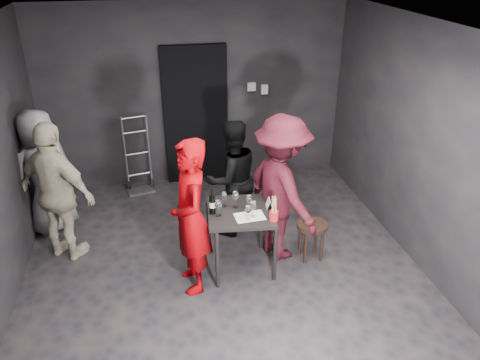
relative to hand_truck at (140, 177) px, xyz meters
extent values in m
cube|color=black|center=(0.91, -2.25, -0.21)|extent=(4.50, 5.00, 0.02)
cube|color=silver|center=(0.91, -2.25, 2.49)|extent=(4.50, 5.00, 0.02)
cube|color=black|center=(0.91, 0.25, 1.14)|extent=(4.50, 0.04, 2.70)
cube|color=black|center=(0.91, -4.75, 1.14)|extent=(4.50, 0.04, 2.70)
cube|color=black|center=(3.16, -2.25, 1.14)|extent=(0.04, 5.00, 2.70)
cube|color=black|center=(0.91, 0.19, 0.84)|extent=(0.95, 0.10, 2.10)
cube|color=#B7B7B2|center=(1.76, 0.20, 1.24)|extent=(0.12, 0.06, 0.12)
cube|color=#B7B7B2|center=(1.96, 0.20, 1.19)|extent=(0.10, 0.06, 0.14)
cylinder|color=#B2B2B7|center=(-0.17, 0.03, 0.37)|extent=(0.03, 0.03, 1.17)
cylinder|color=#B2B2B7|center=(0.17, 0.03, 0.37)|extent=(0.03, 0.03, 1.17)
cube|color=#B2B2B7|center=(0.00, -0.08, -0.20)|extent=(0.39, 0.21, 0.03)
cylinder|color=black|center=(-0.17, 0.06, -0.13)|extent=(0.04, 0.16, 0.16)
cylinder|color=black|center=(0.17, 0.06, -0.13)|extent=(0.04, 0.16, 0.16)
cube|color=black|center=(1.12, -2.15, 0.52)|extent=(0.72, 0.72, 0.04)
cylinder|color=black|center=(0.80, -2.47, 0.14)|extent=(0.04, 0.04, 0.71)
cylinder|color=black|center=(1.44, -2.47, 0.14)|extent=(0.04, 0.04, 0.71)
cylinder|color=black|center=(0.80, -1.83, 0.14)|extent=(0.04, 0.04, 0.71)
cylinder|color=black|center=(1.44, -1.83, 0.14)|extent=(0.04, 0.04, 0.71)
cylinder|color=#312114|center=(1.97, -2.15, 0.24)|extent=(0.36, 0.36, 0.04)
cylinder|color=#312114|center=(2.07, -2.05, -0.01)|extent=(0.04, 0.04, 0.41)
cylinder|color=#312114|center=(1.87, -2.05, -0.01)|extent=(0.04, 0.04, 0.41)
cylinder|color=#312114|center=(1.87, -2.25, -0.01)|extent=(0.04, 0.04, 0.41)
cylinder|color=#312114|center=(2.07, -2.25, -0.01)|extent=(0.04, 0.04, 0.41)
imported|color=#A70006|center=(0.55, -2.37, 0.77)|extent=(0.54, 0.76, 1.97)
imported|color=black|center=(1.16, -1.38, 0.56)|extent=(0.84, 0.63, 1.54)
imported|color=#400F18|center=(1.63, -1.99, 0.81)|extent=(1.03, 1.45, 2.05)
imported|color=#C4B898|center=(-0.87, -1.53, 0.75)|extent=(1.23, 1.08, 1.92)
imported|color=gray|center=(-1.13, -0.86, 0.67)|extent=(0.96, 0.91, 1.76)
cube|color=white|center=(1.19, -2.30, 0.54)|extent=(0.33, 0.23, 0.00)
cylinder|color=black|center=(0.81, -2.15, 0.64)|extent=(0.07, 0.07, 0.20)
cylinder|color=black|center=(0.81, -2.15, 0.78)|extent=(0.03, 0.03, 0.08)
cylinder|color=white|center=(0.81, -2.15, 0.65)|extent=(0.07, 0.07, 0.06)
cylinder|color=red|center=(1.43, -2.41, 0.59)|extent=(0.10, 0.10, 0.11)
camera|label=1|loc=(0.24, -6.48, 3.18)|focal=35.00mm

